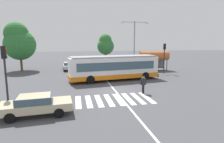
{
  "coord_description": "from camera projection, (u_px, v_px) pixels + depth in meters",
  "views": [
    {
      "loc": [
        -3.94,
        -16.84,
        4.77
      ],
      "look_at": [
        0.35,
        4.3,
        1.3
      ],
      "focal_mm": 29.53,
      "sensor_mm": 36.0,
      "label": 1
    }
  ],
  "objects": [
    {
      "name": "background_tree_right",
      "position": [
        106.0,
        45.0,
        37.44
      ],
      "size": [
        3.4,
        3.4,
        6.38
      ],
      "color": "brown",
      "rests_on": "ground_plane"
    },
    {
      "name": "background_tree_left",
      "position": [
        19.0,
        42.0,
        30.15
      ],
      "size": [
        5.04,
        5.04,
        7.97
      ],
      "color": "brown",
      "rests_on": "ground_plane"
    },
    {
      "name": "lane_center_line",
      "position": [
        112.0,
        87.0,
        19.73
      ],
      "size": [
        0.16,
        24.0,
        0.01
      ],
      "primitive_type": "cube",
      "color": "silver",
      "rests_on": "ground_plane"
    },
    {
      "name": "traffic_light_near_corner",
      "position": [
        5.0,
        67.0,
        13.12
      ],
      "size": [
        0.33,
        0.32,
        4.49
      ],
      "color": "#28282B",
      "rests_on": "ground_plane"
    },
    {
      "name": "pedestrian_crossing_street",
      "position": [
        143.0,
        83.0,
        17.05
      ],
      "size": [
        0.58,
        0.31,
        1.72
      ],
      "color": "black",
      "rests_on": "ground_plane"
    },
    {
      "name": "ground_plane",
      "position": [
        117.0,
        92.0,
        17.82
      ],
      "size": [
        160.0,
        160.0,
        0.0
      ],
      "primitive_type": "plane",
      "color": "#47474C"
    },
    {
      "name": "parked_car_teal",
      "position": [
        129.0,
        64.0,
        33.7
      ],
      "size": [
        2.07,
        4.6,
        1.35
      ],
      "color": "black",
      "rests_on": "ground_plane"
    },
    {
      "name": "parked_car_white",
      "position": [
        114.0,
        65.0,
        32.85
      ],
      "size": [
        2.18,
        4.63,
        1.35
      ],
      "color": "black",
      "rests_on": "ground_plane"
    },
    {
      "name": "twin_arm_street_lamp",
      "position": [
        134.0,
        40.0,
        29.59
      ],
      "size": [
        4.79,
        0.32,
        8.03
      ],
      "color": "#939399",
      "rests_on": "ground_plane"
    },
    {
      "name": "parked_car_silver",
      "position": [
        69.0,
        66.0,
        31.6
      ],
      "size": [
        2.16,
        4.63,
        1.35
      ],
      "color": "black",
      "rests_on": "ground_plane"
    },
    {
      "name": "parked_car_blue",
      "position": [
        85.0,
        65.0,
        31.73
      ],
      "size": [
        2.16,
        4.63,
        1.35
      ],
      "color": "black",
      "rests_on": "ground_plane"
    },
    {
      "name": "parked_car_red",
      "position": [
        100.0,
        65.0,
        32.42
      ],
      "size": [
        1.89,
        4.51,
        1.35
      ],
      "color": "black",
      "rests_on": "ground_plane"
    },
    {
      "name": "traffic_light_far_corner",
      "position": [
        164.0,
        53.0,
        27.96
      ],
      "size": [
        0.33,
        0.32,
        4.53
      ],
      "color": "#28282B",
      "rests_on": "ground_plane"
    },
    {
      "name": "bus_stop_shelter",
      "position": [
        154.0,
        56.0,
        30.67
      ],
      "size": [
        4.88,
        1.54,
        3.25
      ],
      "color": "#28282B",
      "rests_on": "ground_plane"
    },
    {
      "name": "foreground_sedan",
      "position": [
        36.0,
        104.0,
        11.99
      ],
      "size": [
        4.64,
        2.2,
        1.35
      ],
      "color": "black",
      "rests_on": "ground_plane"
    },
    {
      "name": "crosswalk_painted_stripes",
      "position": [
        114.0,
        100.0,
        15.38
      ],
      "size": [
        6.31,
        3.27,
        0.01
      ],
      "color": "silver",
      "rests_on": "ground_plane"
    },
    {
      "name": "city_transit_bus",
      "position": [
        114.0,
        68.0,
        23.07
      ],
      "size": [
        11.58,
        4.12,
        3.06
      ],
      "color": "black",
      "rests_on": "ground_plane"
    }
  ]
}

